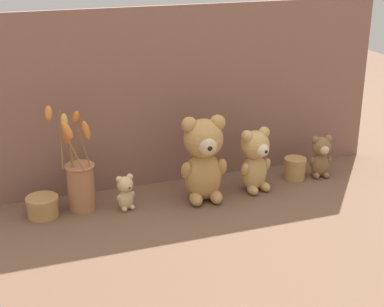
{
  "coord_description": "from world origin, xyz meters",
  "views": [
    {
      "loc": [
        -0.58,
        -1.61,
        0.81
      ],
      "look_at": [
        0.0,
        0.02,
        0.15
      ],
      "focal_mm": 55.0,
      "sensor_mm": 36.0,
      "label": 1
    }
  ],
  "objects_px": {
    "teddy_bear_large": "(204,157)",
    "decorative_tin_short": "(295,168)",
    "teddy_bear_medium": "(255,159)",
    "flower_vase": "(79,179)",
    "decorative_tin_tall": "(43,206)",
    "teddy_bear_tiny": "(125,191)",
    "teddy_bear_small": "(321,155)"
  },
  "relations": [
    {
      "from": "teddy_bear_medium",
      "to": "decorative_tin_tall",
      "type": "relative_size",
      "value": 2.19
    },
    {
      "from": "teddy_bear_small",
      "to": "teddy_bear_tiny",
      "type": "height_order",
      "value": "teddy_bear_small"
    },
    {
      "from": "decorative_tin_short",
      "to": "teddy_bear_small",
      "type": "bearing_deg",
      "value": -7.02
    },
    {
      "from": "teddy_bear_medium",
      "to": "teddy_bear_small",
      "type": "bearing_deg",
      "value": 6.33
    },
    {
      "from": "teddy_bear_large",
      "to": "decorative_tin_short",
      "type": "relative_size",
      "value": 3.7
    },
    {
      "from": "teddy_bear_medium",
      "to": "flower_vase",
      "type": "distance_m",
      "value": 0.57
    },
    {
      "from": "teddy_bear_tiny",
      "to": "flower_vase",
      "type": "bearing_deg",
      "value": 162.4
    },
    {
      "from": "teddy_bear_large",
      "to": "decorative_tin_short",
      "type": "distance_m",
      "value": 0.38
    },
    {
      "from": "teddy_bear_medium",
      "to": "decorative_tin_tall",
      "type": "bearing_deg",
      "value": 176.38
    },
    {
      "from": "decorative_tin_tall",
      "to": "teddy_bear_medium",
      "type": "bearing_deg",
      "value": -3.62
    },
    {
      "from": "teddy_bear_tiny",
      "to": "flower_vase",
      "type": "xyz_separation_m",
      "value": [
        -0.13,
        0.04,
        0.04
      ]
    },
    {
      "from": "teddy_bear_small",
      "to": "decorative_tin_tall",
      "type": "distance_m",
      "value": 0.95
    },
    {
      "from": "flower_vase",
      "to": "decorative_tin_tall",
      "type": "distance_m",
      "value": 0.14
    },
    {
      "from": "teddy_bear_tiny",
      "to": "decorative_tin_tall",
      "type": "distance_m",
      "value": 0.25
    },
    {
      "from": "teddy_bear_tiny",
      "to": "decorative_tin_short",
      "type": "bearing_deg",
      "value": 3.18
    },
    {
      "from": "decorative_tin_tall",
      "to": "teddy_bear_tiny",
      "type": "bearing_deg",
      "value": -8.3
    },
    {
      "from": "decorative_tin_short",
      "to": "flower_vase",
      "type": "bearing_deg",
      "value": 179.4
    },
    {
      "from": "teddy_bear_small",
      "to": "decorative_tin_tall",
      "type": "xyz_separation_m",
      "value": [
        -0.94,
        0.01,
        -0.05
      ]
    },
    {
      "from": "teddy_bear_tiny",
      "to": "teddy_bear_medium",
      "type": "bearing_deg",
      "value": -0.93
    },
    {
      "from": "teddy_bear_large",
      "to": "teddy_bear_medium",
      "type": "distance_m",
      "value": 0.19
    },
    {
      "from": "decorative_tin_short",
      "to": "teddy_bear_large",
      "type": "bearing_deg",
      "value": -171.56
    },
    {
      "from": "teddy_bear_medium",
      "to": "teddy_bear_tiny",
      "type": "distance_m",
      "value": 0.44
    },
    {
      "from": "teddy_bear_medium",
      "to": "teddy_bear_small",
      "type": "height_order",
      "value": "teddy_bear_medium"
    },
    {
      "from": "teddy_bear_large",
      "to": "flower_vase",
      "type": "relative_size",
      "value": 0.83
    },
    {
      "from": "teddy_bear_tiny",
      "to": "teddy_bear_small",
      "type": "bearing_deg",
      "value": 1.84
    },
    {
      "from": "teddy_bear_tiny",
      "to": "flower_vase",
      "type": "relative_size",
      "value": 0.34
    },
    {
      "from": "teddy_bear_large",
      "to": "decorative_tin_tall",
      "type": "distance_m",
      "value": 0.51
    },
    {
      "from": "decorative_tin_tall",
      "to": "decorative_tin_short",
      "type": "bearing_deg",
      "value": -0.16
    },
    {
      "from": "decorative_tin_tall",
      "to": "teddy_bear_large",
      "type": "bearing_deg",
      "value": -6.37
    },
    {
      "from": "decorative_tin_short",
      "to": "teddy_bear_tiny",
      "type": "bearing_deg",
      "value": -176.82
    },
    {
      "from": "teddy_bear_medium",
      "to": "teddy_bear_large",
      "type": "bearing_deg",
      "value": -176.18
    },
    {
      "from": "teddy_bear_large",
      "to": "decorative_tin_tall",
      "type": "relative_size",
      "value": 2.86
    }
  ]
}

